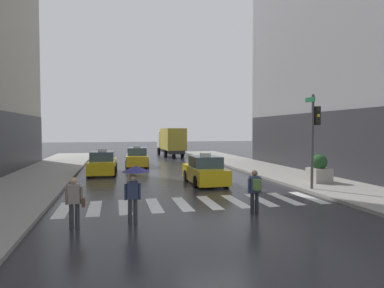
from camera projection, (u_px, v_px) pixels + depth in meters
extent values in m
plane|color=#26262B|center=(217.00, 222.00, 11.54)|extent=(160.00, 160.00, 0.00)
cube|color=silver|center=(63.00, 210.00, 13.24)|extent=(0.50, 2.80, 0.01)
cube|color=silver|center=(95.00, 208.00, 13.51)|extent=(0.50, 2.80, 0.01)
cube|color=silver|center=(125.00, 207.00, 13.78)|extent=(0.50, 2.80, 0.01)
cube|color=silver|center=(154.00, 205.00, 14.05)|extent=(0.50, 2.80, 0.01)
cube|color=silver|center=(182.00, 204.00, 14.32)|extent=(0.50, 2.80, 0.01)
cube|color=silver|center=(209.00, 202.00, 14.59)|extent=(0.50, 2.80, 0.01)
cube|color=silver|center=(235.00, 201.00, 14.86)|extent=(0.50, 2.80, 0.01)
cube|color=silver|center=(260.00, 200.00, 15.13)|extent=(0.50, 2.80, 0.01)
cube|color=silver|center=(285.00, 199.00, 15.40)|extent=(0.50, 2.80, 0.01)
cube|color=silver|center=(308.00, 197.00, 15.67)|extent=(0.50, 2.80, 0.01)
cube|color=#2D2D33|center=(364.00, 147.00, 19.14)|extent=(0.10, 31.36, 4.40)
cylinder|color=#47474C|center=(312.00, 142.00, 17.08)|extent=(0.14, 0.14, 4.80)
cube|color=black|center=(317.00, 116.00, 17.07)|extent=(0.30, 0.26, 0.95)
sphere|color=#28231E|center=(318.00, 110.00, 16.92)|extent=(0.17, 0.17, 0.17)
sphere|color=yellow|center=(318.00, 116.00, 16.94)|extent=(0.17, 0.17, 0.17)
sphere|color=#28231E|center=(318.00, 122.00, 16.95)|extent=(0.17, 0.17, 0.17)
cube|color=#196638|center=(310.00, 100.00, 17.15)|extent=(0.04, 0.84, 0.24)
cube|color=yellow|center=(205.00, 174.00, 19.85)|extent=(1.80, 4.50, 0.84)
cube|color=#384C5B|center=(205.00, 161.00, 19.72)|extent=(1.60, 2.10, 0.64)
cube|color=silver|center=(205.00, 155.00, 19.70)|extent=(0.60, 0.24, 0.18)
cylinder|color=black|center=(186.00, 175.00, 20.98)|extent=(0.22, 0.66, 0.66)
cylinder|color=black|center=(212.00, 174.00, 21.36)|extent=(0.22, 0.66, 0.66)
cylinder|color=black|center=(196.00, 182.00, 18.35)|extent=(0.22, 0.66, 0.66)
cylinder|color=black|center=(226.00, 181.00, 18.73)|extent=(0.22, 0.66, 0.66)
cube|color=#F2EAB2|center=(186.00, 169.00, 21.91)|extent=(0.20, 0.04, 0.14)
cube|color=#F2EAB2|center=(205.00, 169.00, 22.20)|extent=(0.20, 0.04, 0.14)
cube|color=yellow|center=(103.00, 166.00, 24.11)|extent=(1.97, 4.57, 0.84)
cube|color=#384C5B|center=(102.00, 156.00, 23.98)|extent=(1.68, 2.16, 0.64)
cube|color=silver|center=(102.00, 150.00, 23.97)|extent=(0.61, 0.26, 0.18)
cylinder|color=black|center=(92.00, 167.00, 25.29)|extent=(0.25, 0.67, 0.66)
cylinder|color=black|center=(116.00, 167.00, 25.61)|extent=(0.25, 0.67, 0.66)
cylinder|color=black|center=(88.00, 172.00, 22.64)|extent=(0.25, 0.67, 0.66)
cylinder|color=black|center=(114.00, 171.00, 22.96)|extent=(0.25, 0.67, 0.66)
cube|color=#F2EAB2|center=(96.00, 163.00, 26.22)|extent=(0.20, 0.05, 0.14)
cube|color=#F2EAB2|center=(113.00, 162.00, 26.46)|extent=(0.20, 0.05, 0.14)
cube|color=gold|center=(137.00, 160.00, 29.36)|extent=(2.04, 4.59, 0.84)
cube|color=#384C5B|center=(137.00, 151.00, 29.23)|extent=(1.71, 2.18, 0.64)
cube|color=silver|center=(137.00, 147.00, 29.21)|extent=(0.61, 0.27, 0.18)
cylinder|color=black|center=(127.00, 161.00, 30.55)|extent=(0.26, 0.67, 0.66)
cylinder|color=black|center=(146.00, 161.00, 30.84)|extent=(0.26, 0.67, 0.66)
cylinder|color=black|center=(127.00, 164.00, 27.89)|extent=(0.26, 0.67, 0.66)
cylinder|color=black|center=(148.00, 164.00, 28.19)|extent=(0.26, 0.67, 0.66)
cube|color=#F2EAB2|center=(130.00, 157.00, 31.48)|extent=(0.20, 0.05, 0.14)
cube|color=#F2EAB2|center=(143.00, 157.00, 31.70)|extent=(0.20, 0.05, 0.14)
cube|color=#2D2D2D|center=(171.00, 151.00, 40.48)|extent=(2.08, 6.67, 0.40)
cube|color=silver|center=(166.00, 140.00, 43.61)|extent=(2.17, 1.89, 2.10)
cube|color=#384C5B|center=(165.00, 137.00, 44.48)|extent=(1.89, 0.12, 0.95)
cube|color=gold|center=(173.00, 139.00, 39.56)|extent=(2.40, 4.89, 2.50)
cylinder|color=black|center=(159.00, 151.00, 43.21)|extent=(0.32, 0.91, 0.90)
cylinder|color=black|center=(174.00, 151.00, 43.74)|extent=(0.32, 0.91, 0.90)
cylinder|color=black|center=(165.00, 153.00, 38.84)|extent=(0.32, 0.91, 0.90)
cylinder|color=black|center=(182.00, 153.00, 39.37)|extent=(0.32, 0.91, 0.90)
cylinder|color=#333338|center=(130.00, 211.00, 11.34)|extent=(0.14, 0.14, 0.82)
cylinder|color=#333338|center=(135.00, 211.00, 11.38)|extent=(0.14, 0.14, 0.82)
cube|color=#2D3856|center=(133.00, 190.00, 11.33)|extent=(0.36, 0.24, 0.60)
sphere|color=beige|center=(133.00, 178.00, 11.32)|extent=(0.22, 0.22, 0.22)
cylinder|color=#2D3856|center=(126.00, 192.00, 11.28)|extent=(0.09, 0.09, 0.55)
cylinder|color=#2D3856|center=(139.00, 191.00, 11.39)|extent=(0.09, 0.09, 0.55)
cylinder|color=#4C4C4C|center=(136.00, 181.00, 11.35)|extent=(0.02, 0.02, 1.00)
cone|color=navy|center=(136.00, 169.00, 11.33)|extent=(0.96, 0.96, 0.20)
cylinder|color=black|center=(252.00, 203.00, 12.56)|extent=(0.14, 0.14, 0.82)
cylinder|color=black|center=(257.00, 203.00, 12.60)|extent=(0.14, 0.14, 0.82)
cube|color=#2D3856|center=(255.00, 184.00, 12.55)|extent=(0.36, 0.24, 0.60)
sphere|color=brown|center=(255.00, 173.00, 12.54)|extent=(0.22, 0.22, 0.22)
cylinder|color=#2D3856|center=(249.00, 186.00, 12.50)|extent=(0.09, 0.09, 0.55)
cylinder|color=#2D3856|center=(260.00, 185.00, 12.61)|extent=(0.09, 0.09, 0.55)
cube|color=#4C7233|center=(257.00, 185.00, 12.34)|extent=(0.28, 0.18, 0.40)
cylinder|color=#333338|center=(71.00, 216.00, 10.65)|extent=(0.14, 0.14, 0.82)
cylinder|color=#333338|center=(77.00, 216.00, 10.69)|extent=(0.14, 0.14, 0.82)
cube|color=gray|center=(74.00, 194.00, 10.64)|extent=(0.36, 0.24, 0.60)
sphere|color=tan|center=(74.00, 181.00, 10.62)|extent=(0.22, 0.22, 0.22)
cylinder|color=gray|center=(66.00, 196.00, 10.59)|extent=(0.09, 0.09, 0.55)
cylinder|color=gray|center=(82.00, 195.00, 10.69)|extent=(0.09, 0.09, 0.55)
cube|color=brown|center=(83.00, 202.00, 10.71)|extent=(0.10, 0.20, 0.28)
cube|color=#A8A399|center=(319.00, 175.00, 19.39)|extent=(1.10, 1.10, 0.80)
sphere|color=#234C23|center=(319.00, 162.00, 19.35)|extent=(0.90, 0.90, 0.90)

